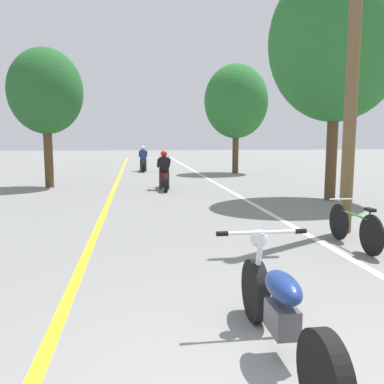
% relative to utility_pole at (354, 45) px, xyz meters
% --- Properties ---
extents(lane_stripe_center, '(0.14, 48.00, 0.01)m').
position_rel_utility_pole_xyz_m(lane_stripe_center, '(-4.88, 7.69, -3.56)').
color(lane_stripe_center, yellow).
rests_on(lane_stripe_center, ground).
extents(lane_stripe_edge, '(0.14, 48.00, 0.01)m').
position_rel_utility_pole_xyz_m(lane_stripe_edge, '(-0.81, 7.69, -3.56)').
color(lane_stripe_edge, white).
rests_on(lane_stripe_edge, ground).
extents(utility_pole, '(1.10, 0.24, 6.94)m').
position_rel_utility_pole_xyz_m(utility_pole, '(0.00, 0.00, 0.00)').
color(utility_pole, brown).
rests_on(utility_pole, ground).
extents(roadside_tree_right_near, '(3.91, 3.52, 6.81)m').
position_rel_utility_pole_xyz_m(roadside_tree_right_near, '(1.69, 4.04, 0.99)').
color(roadside_tree_right_near, '#513A23').
rests_on(roadside_tree_right_near, ground).
extents(roadside_tree_right_far, '(3.32, 2.99, 5.65)m').
position_rel_utility_pole_xyz_m(roadside_tree_right_far, '(1.14, 13.59, 0.17)').
color(roadside_tree_right_far, '#513A23').
rests_on(roadside_tree_right_far, ground).
extents(roadside_tree_left, '(2.72, 2.44, 5.12)m').
position_rel_utility_pole_xyz_m(roadside_tree_left, '(-7.31, 8.46, -0.03)').
color(roadside_tree_left, '#513A23').
rests_on(roadside_tree_left, ground).
extents(motorcycle_foreground, '(0.88, 2.17, 0.98)m').
position_rel_utility_pole_xyz_m(motorcycle_foreground, '(-2.89, -4.27, -3.14)').
color(motorcycle_foreground, black).
rests_on(motorcycle_foreground, ground).
extents(motorcycle_rider_lead, '(0.50, 2.07, 1.40)m').
position_rel_utility_pole_xyz_m(motorcycle_rider_lead, '(-3.07, 7.22, -3.03)').
color(motorcycle_rider_lead, black).
rests_on(motorcycle_rider_lead, ground).
extents(motorcycle_rider_far, '(0.50, 2.02, 1.43)m').
position_rel_utility_pole_xyz_m(motorcycle_rider_far, '(-3.67, 15.44, -3.02)').
color(motorcycle_rider_far, black).
rests_on(motorcycle_rider_far, ground).
extents(bicycle_parked, '(0.44, 1.71, 0.77)m').
position_rel_utility_pole_xyz_m(bicycle_parked, '(-0.41, -1.06, -3.20)').
color(bicycle_parked, black).
rests_on(bicycle_parked, ground).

